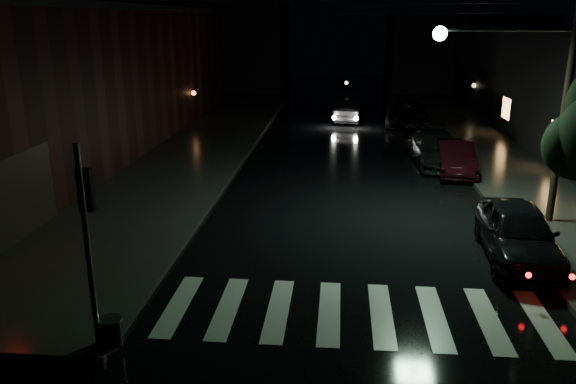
% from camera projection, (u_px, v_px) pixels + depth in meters
% --- Properties ---
extents(ground, '(120.00, 120.00, 0.00)m').
position_uv_depth(ground, '(224.00, 318.00, 12.80)').
color(ground, black).
rests_on(ground, ground).
extents(sidewalk_left, '(6.00, 44.00, 0.15)m').
position_uv_depth(sidewalk_left, '(179.00, 161.00, 26.54)').
color(sidewalk_left, '#282826').
rests_on(sidewalk_left, ground).
extents(sidewalk_right, '(4.00, 44.00, 0.15)m').
position_uv_depth(sidewalk_right, '(506.00, 169.00, 25.20)').
color(sidewalk_right, '#282826').
rests_on(sidewalk_right, ground).
extents(building_left, '(10.00, 36.00, 7.00)m').
position_uv_depth(building_left, '(50.00, 82.00, 28.05)').
color(building_left, black).
rests_on(building_left, ground).
extents(building_far_left, '(14.00, 10.00, 8.00)m').
position_uv_depth(building_far_left, '(215.00, 45.00, 55.30)').
color(building_far_left, black).
rests_on(building_far_left, ground).
extents(building_far_right, '(14.00, 10.00, 7.00)m').
position_uv_depth(building_far_right, '(463.00, 52.00, 53.31)').
color(building_far_right, black).
rests_on(building_far_right, ground).
extents(crosswalk, '(9.00, 3.00, 0.01)m').
position_uv_depth(crosswalk, '(355.00, 313.00, 13.01)').
color(crosswalk, beige).
rests_on(crosswalk, ground).
extents(signal_pole_corner, '(0.68, 0.61, 4.20)m').
position_uv_depth(signal_pole_corner, '(100.00, 282.00, 11.15)').
color(signal_pole_corner, slate).
rests_on(signal_pole_corner, ground).
extents(utility_pole, '(4.92, 0.44, 8.00)m').
position_uv_depth(utility_pole, '(546.00, 84.00, 17.31)').
color(utility_pole, black).
rests_on(utility_pole, ground).
extents(parked_car_a, '(2.16, 4.73, 1.57)m').
position_uv_depth(parked_car_a, '(518.00, 232.00, 15.77)').
color(parked_car_a, black).
rests_on(parked_car_a, ground).
extents(parked_car_b, '(1.81, 4.38, 1.41)m').
position_uv_depth(parked_car_b, '(455.00, 158.00, 24.58)').
color(parked_car_b, black).
rests_on(parked_car_b, ground).
extents(parked_car_c, '(2.25, 5.24, 1.50)m').
position_uv_depth(parked_car_c, '(436.00, 148.00, 26.12)').
color(parked_car_c, black).
rests_on(parked_car_c, ground).
extents(parked_car_d, '(3.09, 5.84, 1.56)m').
position_uv_depth(parked_car_d, '(407.00, 113.00, 35.51)').
color(parked_car_d, black).
rests_on(parked_car_d, ground).
extents(oncoming_car, '(2.09, 4.66, 1.48)m').
position_uv_depth(oncoming_car, '(350.00, 110.00, 36.99)').
color(oncoming_car, black).
rests_on(oncoming_car, ground).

